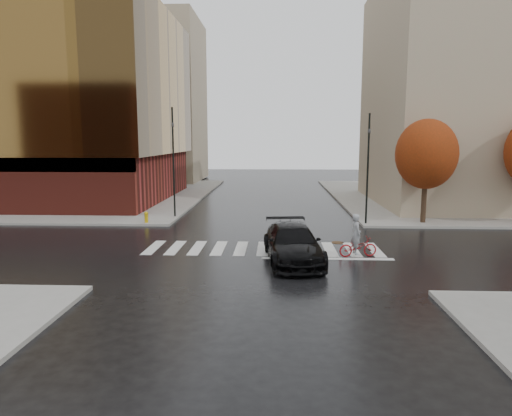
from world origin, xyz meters
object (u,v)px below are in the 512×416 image
(traffic_light_ne, at_px, (368,162))
(fire_hydrant, at_px, (146,217))
(sedan, at_px, (293,244))
(cyclist, at_px, (357,242))
(traffic_light_nw, at_px, (173,155))

(traffic_light_ne, relative_size, fire_hydrant, 9.63)
(sedan, bearing_deg, traffic_light_ne, 54.12)
(traffic_light_ne, bearing_deg, fire_hydrant, -19.68)
(cyclist, height_order, traffic_light_nw, traffic_light_nw)
(traffic_light_nw, height_order, traffic_light_ne, traffic_light_nw)
(fire_hydrant, bearing_deg, traffic_light_ne, 1.61)
(traffic_light_nw, bearing_deg, cyclist, 36.39)
(sedan, relative_size, traffic_light_ne, 0.82)
(sedan, bearing_deg, cyclist, 10.93)
(sedan, relative_size, cyclist, 2.78)
(traffic_light_nw, height_order, fire_hydrant, traffic_light_nw)
(sedan, relative_size, fire_hydrant, 7.92)
(cyclist, distance_m, traffic_light_nw, 15.00)
(cyclist, height_order, traffic_light_ne, traffic_light_ne)
(traffic_light_nw, bearing_deg, traffic_light_ne, 69.56)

